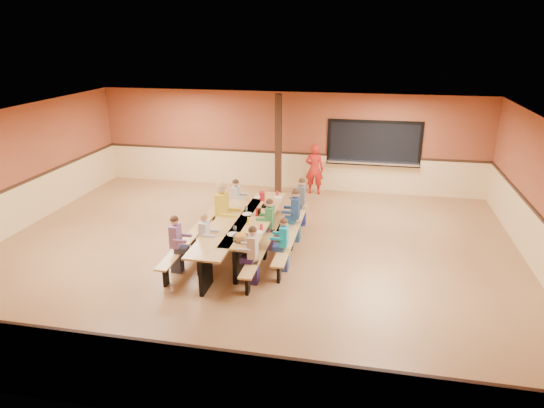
# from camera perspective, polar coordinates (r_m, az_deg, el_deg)

# --- Properties ---
(ground) EXTENTS (12.00, 12.00, 0.00)m
(ground) POSITION_cam_1_polar(r_m,az_deg,el_deg) (10.94, -2.57, -5.83)
(ground) COLOR brown
(ground) RESTS_ON ground
(room_envelope) EXTENTS (12.04, 10.04, 3.02)m
(room_envelope) POSITION_cam_1_polar(r_m,az_deg,el_deg) (10.66, -2.62, -2.48)
(room_envelope) COLOR brown
(room_envelope) RESTS_ON ground
(kitchen_pass_through) EXTENTS (2.78, 0.28, 1.38)m
(kitchen_pass_through) POSITION_cam_1_polar(r_m,az_deg,el_deg) (14.88, 11.89, 6.77)
(kitchen_pass_through) COLOR black
(kitchen_pass_through) RESTS_ON ground
(structural_post) EXTENTS (0.18, 0.18, 3.00)m
(structural_post) POSITION_cam_1_polar(r_m,az_deg,el_deg) (14.57, 0.75, 6.96)
(structural_post) COLOR black
(structural_post) RESTS_ON ground
(cafeteria_table_main) EXTENTS (1.91, 3.70, 0.74)m
(cafeteria_table_main) POSITION_cam_1_polar(r_m,az_deg,el_deg) (11.07, -1.87, -2.51)
(cafeteria_table_main) COLOR #B48447
(cafeteria_table_main) RESTS_ON ground
(cafeteria_table_second) EXTENTS (1.91, 3.70, 0.74)m
(cafeteria_table_second) POSITION_cam_1_polar(r_m,az_deg,el_deg) (10.68, -5.16, -3.44)
(cafeteria_table_second) COLOR #B48447
(cafeteria_table_second) RESTS_ON ground
(seated_child_white_left) EXTENTS (0.36, 0.29, 1.18)m
(seated_child_white_left) POSITION_cam_1_polar(r_m,az_deg,el_deg) (10.23, -7.90, -4.24)
(seated_child_white_left) COLOR silver
(seated_child_white_left) RESTS_ON ground
(seated_adult_yellow) EXTENTS (0.49, 0.40, 1.45)m
(seated_adult_yellow) POSITION_cam_1_polar(r_m,az_deg,el_deg) (11.27, -5.89, -1.11)
(seated_adult_yellow) COLOR gold
(seated_adult_yellow) RESTS_ON ground
(seated_child_grey_left) EXTENTS (0.35, 0.29, 1.18)m
(seated_child_grey_left) POSITION_cam_1_polar(r_m,az_deg,el_deg) (12.40, -4.25, 0.22)
(seated_child_grey_left) COLOR #B0B0B0
(seated_child_grey_left) RESTS_ON ground
(seated_child_teal_right) EXTENTS (0.34, 0.28, 1.14)m
(seated_child_teal_right) POSITION_cam_1_polar(r_m,az_deg,el_deg) (9.97, 1.39, -4.84)
(seated_child_teal_right) COLOR #0F92AF
(seated_child_teal_right) RESTS_ON ground
(seated_child_navy_right) EXTENTS (0.40, 0.32, 1.26)m
(seated_child_navy_right) POSITION_cam_1_polar(r_m,az_deg,el_deg) (11.36, 2.77, -1.36)
(seated_child_navy_right) COLOR navy
(seated_child_navy_right) RESTS_ON ground
(seated_child_char_right) EXTENTS (0.38, 0.31, 1.22)m
(seated_child_char_right) POSITION_cam_1_polar(r_m,az_deg,el_deg) (12.33, 3.51, 0.24)
(seated_child_char_right) COLOR #4D5158
(seated_child_char_right) RESTS_ON ground
(seated_child_purple_sec) EXTENTS (0.37, 0.30, 1.21)m
(seated_child_purple_sec) POSITION_cam_1_polar(r_m,az_deg,el_deg) (10.09, -11.22, -4.69)
(seated_child_purple_sec) COLOR #8A5D95
(seated_child_purple_sec) RESTS_ON ground
(seated_child_green_sec) EXTENTS (0.36, 0.29, 1.19)m
(seated_child_green_sec) POSITION_cam_1_polar(r_m,az_deg,el_deg) (10.91, -0.28, -2.46)
(seated_child_green_sec) COLOR #2B6937
(seated_child_green_sec) RESTS_ON ground
(seated_child_tan_sec) EXTENTS (0.36, 0.29, 1.19)m
(seated_child_tan_sec) POSITION_cam_1_polar(r_m,az_deg,el_deg) (9.47, -2.26, -6.07)
(seated_child_tan_sec) COLOR #BEA89A
(seated_child_tan_sec) RESTS_ON ground
(standing_woman) EXTENTS (0.57, 0.39, 1.54)m
(standing_woman) POSITION_cam_1_polar(r_m,az_deg,el_deg) (14.74, 5.02, 4.11)
(standing_woman) COLOR #B21C14
(standing_woman) RESTS_ON ground
(punch_pitcher) EXTENTS (0.16, 0.16, 0.22)m
(punch_pitcher) POSITION_cam_1_polar(r_m,az_deg,el_deg) (12.00, -1.08, 0.93)
(punch_pitcher) COLOR #AC1622
(punch_pitcher) RESTS_ON cafeteria_table_main
(chip_bowl) EXTENTS (0.32, 0.32, 0.15)m
(chip_bowl) POSITION_cam_1_polar(r_m,az_deg,el_deg) (9.74, -3.69, -3.92)
(chip_bowl) COLOR orange
(chip_bowl) RESTS_ON cafeteria_table_main
(napkin_dispenser) EXTENTS (0.10, 0.14, 0.13)m
(napkin_dispenser) POSITION_cam_1_polar(r_m,az_deg,el_deg) (11.09, -1.61, -0.92)
(napkin_dispenser) COLOR black
(napkin_dispenser) RESTS_ON cafeteria_table_main
(condiment_mustard) EXTENTS (0.06, 0.06, 0.17)m
(condiment_mustard) POSITION_cam_1_polar(r_m,az_deg,el_deg) (10.50, -2.76, -2.04)
(condiment_mustard) COLOR yellow
(condiment_mustard) RESTS_ON cafeteria_table_main
(condiment_ketchup) EXTENTS (0.06, 0.06, 0.17)m
(condiment_ketchup) POSITION_cam_1_polar(r_m,az_deg,el_deg) (11.01, -1.79, -0.98)
(condiment_ketchup) COLOR #B2140F
(condiment_ketchup) RESTS_ON cafeteria_table_main
(table_paddle) EXTENTS (0.16, 0.16, 0.56)m
(table_paddle) POSITION_cam_1_polar(r_m,az_deg,el_deg) (11.52, -0.79, 0.25)
(table_paddle) COLOR black
(table_paddle) RESTS_ON cafeteria_table_main
(place_settings) EXTENTS (0.65, 3.30, 0.11)m
(place_settings) POSITION_cam_1_polar(r_m,az_deg,el_deg) (10.98, -1.89, -1.21)
(place_settings) COLOR beige
(place_settings) RESTS_ON cafeteria_table_main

